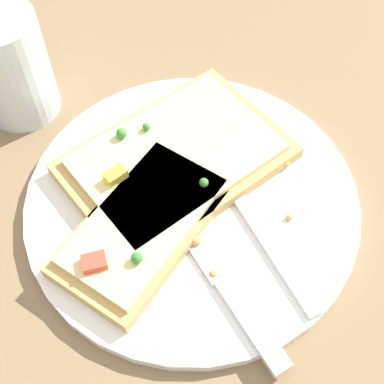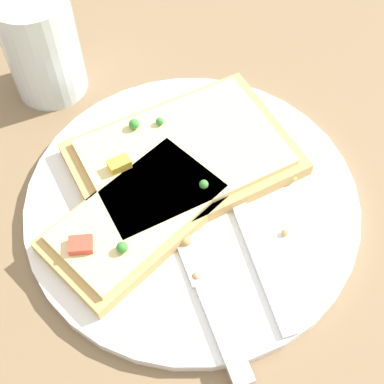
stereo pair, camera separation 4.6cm
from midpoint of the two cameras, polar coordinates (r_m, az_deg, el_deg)
ground_plane at (r=0.48m, az=-2.75°, el=-1.64°), size 4.00×4.00×0.00m
plate at (r=0.48m, az=-2.77°, el=-1.26°), size 0.30×0.30×0.01m
fork at (r=0.47m, az=2.12°, el=-0.67°), size 0.06×0.22×0.01m
knife at (r=0.44m, az=-0.37°, el=-8.74°), size 0.05×0.22×0.01m
pizza_slice_main at (r=0.49m, az=-4.46°, el=3.33°), size 0.19×0.13×0.03m
pizza_slice_corner at (r=0.45m, az=-8.33°, el=-3.41°), size 0.18×0.13×0.03m
crumb_scatter at (r=0.46m, az=2.84°, el=-1.70°), size 0.13×0.05×0.01m
drinking_glass at (r=0.55m, az=-21.17°, el=12.21°), size 0.07×0.07×0.11m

